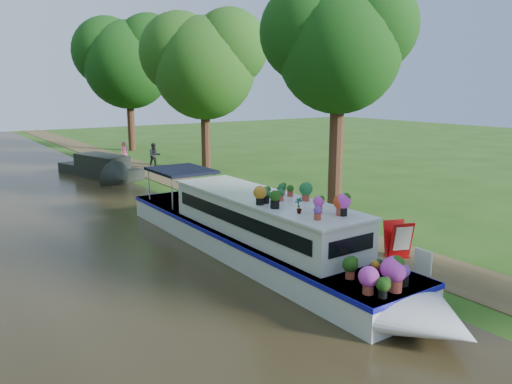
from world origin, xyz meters
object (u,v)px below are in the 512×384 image
(sandwich_board, at_px, (398,241))
(pedestrian_dark, at_px, (154,156))
(pedestrian_pink, at_px, (125,153))
(second_boat, at_px, (102,168))
(plant_boat, at_px, (263,232))

(sandwich_board, relative_size, pedestrian_dark, 0.70)
(pedestrian_pink, bearing_deg, second_boat, -133.32)
(plant_boat, bearing_deg, sandwich_board, -31.51)
(plant_boat, relative_size, second_boat, 2.00)
(plant_boat, distance_m, second_boat, 16.05)
(plant_boat, xyz_separation_m, sandwich_board, (3.37, -2.06, -0.34))
(plant_boat, bearing_deg, second_boat, 88.21)
(pedestrian_pink, relative_size, pedestrian_dark, 1.01)
(sandwich_board, distance_m, pedestrian_dark, 19.35)
(pedestrian_pink, xyz_separation_m, pedestrian_dark, (1.15, -1.99, -0.01))
(pedestrian_pink, distance_m, pedestrian_dark, 2.30)
(sandwich_board, xyz_separation_m, pedestrian_pink, (-0.37, 21.32, 0.28))
(sandwich_board, bearing_deg, plant_boat, 170.19)
(second_boat, height_order, pedestrian_pink, pedestrian_pink)
(sandwich_board, bearing_deg, second_boat, 120.69)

